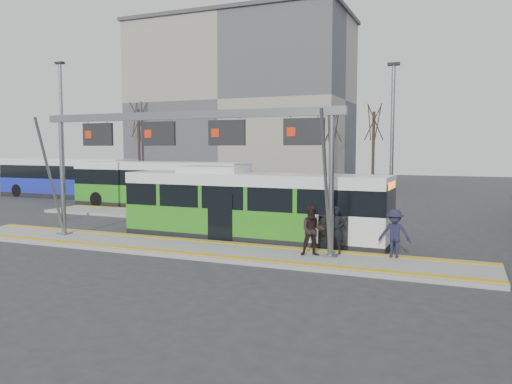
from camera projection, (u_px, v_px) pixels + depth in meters
ground at (189, 250)px, 19.27m from camera, size 120.00×120.00×0.00m
platform_main at (189, 248)px, 19.26m from camera, size 22.00×3.00×0.15m
platform_second at (199, 217)px, 28.15m from camera, size 20.00×3.00×0.15m
tactile_main at (189, 246)px, 19.25m from camera, size 22.00×2.65×0.02m
tactile_second at (209, 213)px, 29.20m from camera, size 20.00×0.35×0.02m
gantry at (183, 139)px, 19.26m from camera, size 13.00×1.68×5.20m
apartment_block at (241, 102)px, 56.93m from camera, size 24.50×12.50×18.40m
hero_bus at (252, 207)px, 21.18m from camera, size 11.50×2.68×3.15m
bg_bus_green at (160, 185)px, 32.84m from camera, size 12.19×2.76×3.04m
bg_bus_blue at (67, 178)px, 39.78m from camera, size 11.94×2.80×3.10m
passenger_a at (336, 230)px, 17.82m from camera, size 0.65×0.45×1.71m
passenger_b at (313, 230)px, 17.51m from camera, size 1.06×0.96×1.79m
passenger_c at (395, 233)px, 17.21m from camera, size 1.09×0.64×1.68m
tree_left at (333, 125)px, 46.50m from camera, size 1.40×1.40×7.99m
tree_mid at (374, 123)px, 45.99m from camera, size 1.40×1.40×8.28m
tree_far at (138, 120)px, 54.38m from camera, size 1.40×1.40×9.29m
lamp_west at (62, 138)px, 26.88m from camera, size 0.50×0.25×8.52m
lamp_east at (392, 147)px, 21.23m from camera, size 0.50×0.25×7.51m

